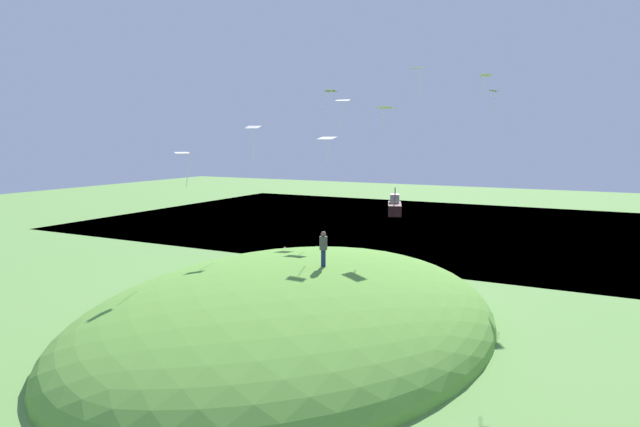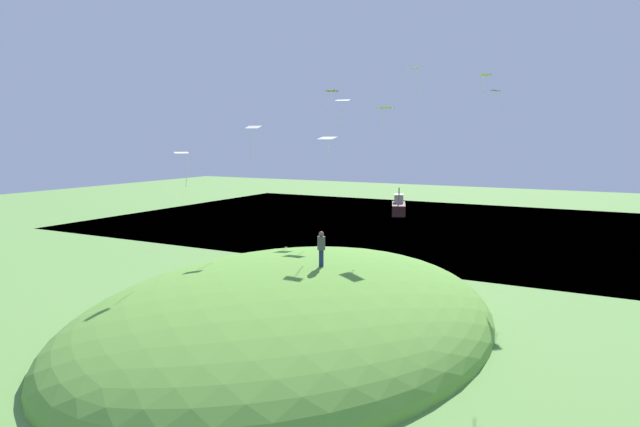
{
  "view_description": "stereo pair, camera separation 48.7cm",
  "coord_description": "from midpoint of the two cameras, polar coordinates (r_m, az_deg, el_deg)",
  "views": [
    {
      "loc": [
        35.54,
        15.84,
        9.77
      ],
      "look_at": [
        4.26,
        -0.45,
        5.02
      ],
      "focal_mm": 31.12,
      "sensor_mm": 36.0,
      "label": 1
    },
    {
      "loc": [
        35.31,
        16.27,
        9.77
      ],
      "look_at": [
        4.26,
        -0.45,
        5.02
      ],
      "focal_mm": 31.12,
      "sensor_mm": 36.0,
      "label": 2
    }
  ],
  "objects": [
    {
      "name": "kite_7",
      "position": [
        41.38,
        17.1,
        11.76
      ],
      "size": [
        0.95,
        0.87,
        1.98
      ],
      "color": "white"
    },
    {
      "name": "kite_3",
      "position": [
        43.01,
        0.71,
        12.33
      ],
      "size": [
        0.72,
        0.99,
        2.13
      ],
      "color": "white"
    },
    {
      "name": "kite_0",
      "position": [
        35.87,
        6.32,
        10.73
      ],
      "size": [
        1.04,
        1.25,
        1.18
      ],
      "color": "white"
    },
    {
      "name": "kite_6",
      "position": [
        35.08,
        1.95,
        11.37
      ],
      "size": [
        0.76,
        0.98,
        1.83
      ],
      "color": "silver"
    },
    {
      "name": "person_watching_kites",
      "position": [
        28.1,
        -0.15,
        -3.19
      ],
      "size": [
        0.49,
        0.49,
        1.82
      ],
      "rotation": [
        0.0,
        0.0,
        1.84
      ],
      "color": "navy",
      "rests_on": "grass_hill"
    },
    {
      "name": "person_walking_path",
      "position": [
        42.61,
        -3.98,
        -4.23
      ],
      "size": [
        0.53,
        0.53,
        1.59
      ],
      "rotation": [
        0.0,
        0.0,
        2.09
      ],
      "color": "black",
      "rests_on": "ground_plane"
    },
    {
      "name": "kite_4",
      "position": [
        33.33,
        16.25,
        13.38
      ],
      "size": [
        0.82,
        0.78,
        1.26
      ],
      "color": "white"
    },
    {
      "name": "grass_hill",
      "position": [
        30.04,
        -3.18,
        -11.32
      ],
      "size": [
        27.4,
        20.36,
        6.75
      ],
      "primitive_type": "ellipsoid",
      "color": "#5F9838",
      "rests_on": "ground_plane"
    },
    {
      "name": "ground_plane",
      "position": [
        40.1,
        3.05,
        -6.44
      ],
      "size": [
        160.0,
        160.0,
        0.0
      ],
      "primitive_type": "plane",
      "color": "#619144"
    },
    {
      "name": "kite_8",
      "position": [
        37.03,
        0.36,
        7.67
      ],
      "size": [
        0.88,
        1.22,
        1.78
      ],
      "color": "white"
    },
    {
      "name": "kite_1",
      "position": [
        36.18,
        -7.27,
        8.58
      ],
      "size": [
        0.79,
        1.03,
        2.18
      ],
      "color": "white"
    },
    {
      "name": "kite_5",
      "position": [
        31.98,
        -14.35,
        5.77
      ],
      "size": [
        0.95,
        0.91,
        1.97
      ],
      "color": "white"
    },
    {
      "name": "kite_2",
      "position": [
        30.28,
        9.56,
        14.36
      ],
      "size": [
        0.67,
        0.85,
        1.55
      ],
      "color": "silver"
    },
    {
      "name": "lake_water",
      "position": [
        64.06,
        12.66,
        -1.47
      ],
      "size": [
        46.11,
        80.0,
        0.4
      ],
      "primitive_type": "cube",
      "color": "#3F5583",
      "rests_on": "ground_plane"
    },
    {
      "name": "boat_on_lake",
      "position": [
        73.44,
        7.49,
        0.66
      ],
      "size": [
        6.38,
        3.75,
        3.63
      ],
      "rotation": [
        0.0,
        0.0,
        3.5
      ],
      "color": "#3B1F1C",
      "rests_on": "lake_water"
    }
  ]
}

